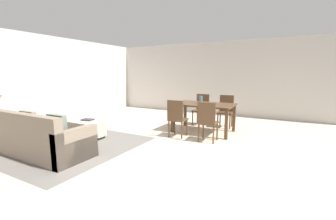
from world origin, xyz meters
name	(u,v)px	position (x,y,z in m)	size (l,w,h in m)	color
ground_plane	(150,157)	(0.00, 0.00, 0.00)	(10.80, 10.80, 0.00)	beige
wall_back	(223,79)	(0.00, 5.00, 1.35)	(9.00, 0.12, 2.70)	beige
wall_left	(29,80)	(-4.50, 0.50, 1.35)	(0.12, 11.00, 2.70)	beige
area_rug	(65,144)	(-2.05, -0.27, 0.00)	(3.00, 2.80, 0.01)	slate
couch	(37,139)	(-2.01, -0.88, 0.30)	(2.22, 0.86, 0.86)	gray
ottoman_table	(83,128)	(-2.09, 0.29, 0.25)	(1.00, 0.55, 0.43)	#B7AD9E
dining_table	(204,107)	(0.25, 2.24, 0.67)	(1.55, 0.95, 0.76)	#513823
dining_chair_near_left	(177,116)	(-0.14, 1.42, 0.52)	(0.42, 0.42, 0.92)	#513823
dining_chair_near_right	(207,120)	(0.64, 1.41, 0.52)	(0.42, 0.42, 0.92)	#513823
dining_chair_far_left	(201,107)	(-0.11, 3.06, 0.52)	(0.42, 0.42, 0.92)	#513823
dining_chair_far_right	(226,109)	(0.63, 3.10, 0.52)	(0.43, 0.43, 0.92)	#513823
vase_centerpiece	(201,100)	(0.18, 2.21, 0.86)	(0.09, 0.09, 0.20)	slate
book_on_ottoman	(88,120)	(-2.00, 0.37, 0.45)	(0.26, 0.20, 0.03)	#333338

